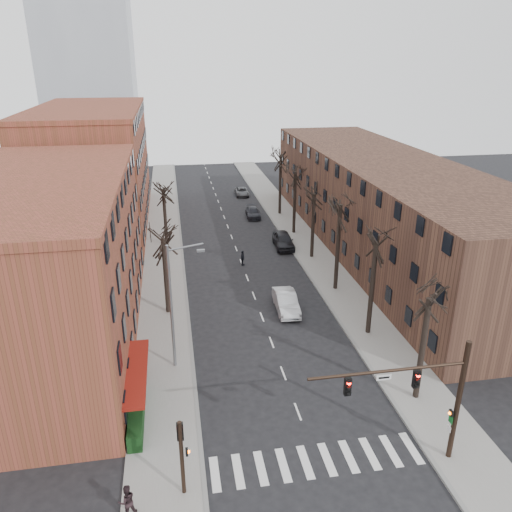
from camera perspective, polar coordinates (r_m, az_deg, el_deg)
name	(u,v)px	position (r m, az deg, el deg)	size (l,w,h in m)	color
ground	(316,461)	(28.81, 6.91, -22.21)	(160.00, 160.00, 0.00)	black
sidewalk_left	(164,243)	(58.21, -10.52, 1.46)	(4.00, 90.00, 0.15)	gray
sidewalk_right	(299,235)	(60.01, 4.92, 2.38)	(4.00, 90.00, 0.15)	gray
building_left_near	(44,268)	(38.54, -23.08, -1.25)	(12.00, 26.00, 12.00)	brown
building_left_far	(94,170)	(65.67, -18.01, 9.38)	(12.00, 28.00, 14.00)	brown
building_right	(383,204)	(56.62, 14.26, 5.82)	(12.00, 50.00, 10.00)	#533426
office_tower	(82,2)	(116.15, -19.31, 25.68)	(18.00, 18.00, 60.00)	#B2B7BF
awning_left	(141,408)	(32.64, -13.06, -16.53)	(1.20, 7.00, 0.15)	maroon
hedge	(137,410)	(31.47, -13.43, -16.72)	(0.80, 6.00, 1.00)	#133614
tree_right_a	(415,398)	(34.09, 17.73, -15.21)	(5.20, 5.20, 10.00)	black
tree_right_b	(368,333)	(40.07, 12.63, -8.64)	(5.20, 5.20, 10.80)	black
tree_right_c	(335,289)	(46.65, 9.02, -3.80)	(5.20, 5.20, 11.60)	black
tree_right_d	(311,258)	(53.63, 6.36, -0.17)	(5.20, 5.20, 10.00)	black
tree_right_e	(294,233)	(60.85, 4.32, 2.61)	(5.20, 5.20, 10.80)	black
tree_right_f	(280,214)	(68.25, 2.72, 4.79)	(5.20, 5.20, 11.60)	black
tree_left_a	(169,313)	(42.66, -9.97, -6.43)	(5.20, 5.20, 9.50)	black
tree_left_b	(167,247)	(57.29, -10.11, 1.07)	(5.20, 5.20, 9.50)	black
signal_mast_arm	(432,393)	(27.16, 19.45, -14.55)	(8.14, 0.30, 7.20)	black
signal_pole_left	(182,452)	(25.53, -8.50, -21.25)	(0.47, 0.44, 4.40)	black
streetlight	(173,302)	(33.24, -9.41, -5.21)	(2.45, 0.22, 9.03)	slate
silver_sedan	(286,302)	(42.15, 3.46, -5.26)	(1.68, 4.83, 1.59)	silver
parked_car_near	(283,240)	(55.96, 3.15, 1.81)	(2.00, 4.98, 1.70)	black
parked_car_mid	(253,213)	(66.74, -0.35, 4.98)	(1.77, 4.35, 1.26)	black
parked_car_far	(242,192)	(77.70, -1.63, 7.36)	(1.93, 4.18, 1.16)	#525559
pedestrian_b	(127,501)	(26.19, -14.53, -25.45)	(0.82, 0.64, 1.68)	black
pedestrian_crossing	(243,258)	(51.04, -1.55, -0.25)	(0.93, 0.39, 1.58)	black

